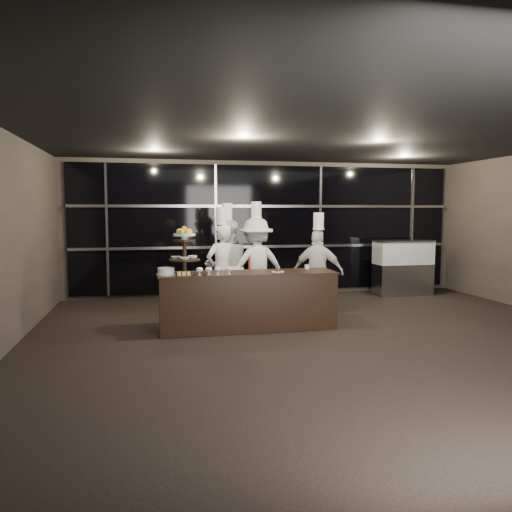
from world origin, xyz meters
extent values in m
plane|color=black|center=(0.00, 0.00, 0.00)|extent=(10.00, 10.00, 0.00)
plane|color=black|center=(0.00, 0.00, 3.00)|extent=(10.00, 10.00, 0.00)
plane|color=#473F38|center=(0.00, 5.00, 1.50)|extent=(9.00, 0.00, 9.00)
cube|color=black|center=(0.00, 4.94, 1.50)|extent=(8.60, 0.04, 2.80)
cube|color=#A5A5AA|center=(0.00, 4.89, 1.10)|extent=(8.60, 0.06, 0.06)
cube|color=#A5A5AA|center=(0.00, 4.89, 2.00)|extent=(8.60, 0.06, 0.06)
cube|color=#A5A5AA|center=(-3.50, 4.91, 1.50)|extent=(0.05, 0.05, 2.80)
cube|color=#A5A5AA|center=(-1.20, 4.91, 1.50)|extent=(0.05, 0.05, 2.80)
cube|color=#A5A5AA|center=(1.20, 4.91, 1.50)|extent=(0.05, 0.05, 2.80)
cube|color=#A5A5AA|center=(3.50, 4.91, 1.50)|extent=(0.05, 0.05, 2.80)
cube|color=black|center=(-1.08, 1.81, 0.45)|extent=(2.80, 0.70, 0.90)
cube|color=black|center=(-1.08, 1.81, 0.91)|extent=(2.84, 0.74, 0.03)
cylinder|color=black|center=(-2.08, 1.81, 0.94)|extent=(0.24, 0.24, 0.03)
cylinder|color=black|center=(-2.08, 1.81, 1.27)|extent=(0.06, 0.06, 0.70)
cylinder|color=black|center=(-2.08, 1.81, 1.14)|extent=(0.48, 0.48, 0.02)
cylinder|color=black|center=(-2.08, 1.81, 1.44)|extent=(0.34, 0.34, 0.02)
cylinder|color=white|center=(-2.08, 1.81, 1.48)|extent=(0.10, 0.10, 0.06)
cylinder|color=white|center=(-2.08, 1.81, 1.53)|extent=(0.34, 0.34, 0.04)
sphere|color=orange|center=(-2.00, 1.81, 1.58)|extent=(0.09, 0.09, 0.09)
sphere|color=#80C332|center=(-2.04, 1.88, 1.58)|extent=(0.09, 0.09, 0.09)
sphere|color=orange|center=(-2.12, 1.88, 1.58)|extent=(0.09, 0.09, 0.09)
sphere|color=yellow|center=(-2.16, 1.81, 1.58)|extent=(0.09, 0.09, 0.09)
sphere|color=#70B52E|center=(-2.12, 1.74, 1.58)|extent=(0.09, 0.09, 0.09)
sphere|color=orange|center=(-2.04, 1.74, 1.58)|extent=(0.09, 0.09, 0.09)
sphere|color=orange|center=(-2.08, 1.81, 1.62)|extent=(0.09, 0.09, 0.09)
imported|color=white|center=(-2.21, 1.87, 1.17)|extent=(0.16, 0.16, 0.04)
imported|color=white|center=(-1.95, 1.87, 1.18)|extent=(0.15, 0.15, 0.05)
imported|color=white|center=(-2.08, 1.69, 1.17)|extent=(0.16, 0.16, 0.04)
cylinder|color=silver|center=(-1.87, 1.59, 0.93)|extent=(0.07, 0.07, 0.01)
cylinder|color=silver|center=(-1.87, 1.59, 0.96)|extent=(0.02, 0.02, 0.05)
ellipsoid|color=silver|center=(-1.87, 1.59, 1.01)|extent=(0.11, 0.11, 0.08)
ellipsoid|color=green|center=(-1.87, 1.59, 1.01)|extent=(0.08, 0.08, 0.05)
cylinder|color=silver|center=(-1.73, 1.59, 0.93)|extent=(0.07, 0.07, 0.01)
cylinder|color=silver|center=(-1.73, 1.59, 0.96)|extent=(0.02, 0.02, 0.05)
ellipsoid|color=silver|center=(-1.73, 1.59, 1.01)|extent=(0.11, 0.11, 0.08)
ellipsoid|color=red|center=(-1.73, 1.59, 1.01)|extent=(0.08, 0.08, 0.05)
cylinder|color=silver|center=(-1.59, 1.59, 0.93)|extent=(0.07, 0.07, 0.01)
cylinder|color=silver|center=(-1.59, 1.59, 0.96)|extent=(0.02, 0.02, 0.05)
ellipsoid|color=silver|center=(-1.59, 1.59, 1.01)|extent=(0.11, 0.11, 0.08)
ellipsoid|color=#F5E8B2|center=(-1.59, 1.59, 1.01)|extent=(0.08, 0.08, 0.05)
cylinder|color=silver|center=(-1.42, 1.59, 0.93)|extent=(0.07, 0.07, 0.01)
cylinder|color=silver|center=(-1.42, 1.59, 0.96)|extent=(0.02, 0.02, 0.05)
ellipsoid|color=silver|center=(-1.42, 1.59, 1.01)|extent=(0.11, 0.11, 0.08)
ellipsoid|color=#491811|center=(-1.42, 1.59, 1.01)|extent=(0.08, 0.08, 0.05)
cylinder|color=white|center=(-2.37, 1.76, 0.93)|extent=(0.30, 0.30, 0.01)
cylinder|color=white|center=(-2.37, 1.76, 0.98)|extent=(0.26, 0.26, 0.10)
cube|color=#FFE77C|center=(-2.18, 1.61, 0.95)|extent=(0.05, 0.06, 0.05)
cube|color=#FFE77C|center=(-2.11, 1.61, 0.95)|extent=(0.05, 0.06, 0.05)
cube|color=#FFE77C|center=(-2.04, 1.61, 0.95)|extent=(0.05, 0.06, 0.05)
cube|color=#FFE77C|center=(-2.18, 1.68, 0.95)|extent=(0.05, 0.06, 0.05)
cube|color=#FFE77C|center=(-2.11, 1.68, 0.95)|extent=(0.05, 0.06, 0.05)
cube|color=#FFE77C|center=(-2.04, 1.68, 0.95)|extent=(0.05, 0.06, 0.05)
cylinder|color=white|center=(-0.61, 1.71, 0.93)|extent=(0.20, 0.20, 0.01)
cylinder|color=#4C2814|center=(-0.61, 1.71, 0.95)|extent=(0.08, 0.08, 0.04)
cylinder|color=white|center=(-0.01, 2.06, 0.96)|extent=(0.08, 0.08, 0.07)
cube|color=#A5A5AA|center=(2.96, 4.30, 0.35)|extent=(1.26, 0.54, 0.70)
cube|color=silver|center=(2.96, 4.30, 0.95)|extent=(1.26, 0.54, 0.50)
cube|color=#FFC67F|center=(2.96, 4.30, 0.95)|extent=(1.17, 0.45, 0.40)
cube|color=#A5A5AA|center=(2.96, 4.30, 1.22)|extent=(1.28, 0.56, 0.04)
imported|color=white|center=(-1.37, 2.79, 0.83)|extent=(0.72, 0.62, 1.67)
cylinder|color=white|center=(-1.37, 2.79, 1.82)|extent=(0.19, 0.19, 0.30)
cylinder|color=white|center=(-1.37, 2.79, 1.67)|extent=(0.21, 0.21, 0.03)
imported|color=silver|center=(-1.23, 3.01, 0.87)|extent=(0.95, 0.80, 1.74)
cylinder|color=white|center=(-1.23, 3.01, 1.89)|extent=(0.19, 0.19, 0.30)
cylinder|color=white|center=(-1.23, 3.01, 1.74)|extent=(0.21, 0.21, 0.03)
imported|color=white|center=(-0.70, 2.99, 0.88)|extent=(1.23, 0.84, 1.77)
cylinder|color=white|center=(-0.70, 2.99, 1.92)|extent=(0.19, 0.19, 0.30)
cylinder|color=white|center=(-0.70, 2.99, 1.77)|extent=(0.21, 0.21, 0.03)
cube|color=#A71A0C|center=(-0.70, 2.87, 0.88)|extent=(0.34, 0.03, 0.66)
imported|color=white|center=(0.37, 2.60, 0.78)|extent=(0.99, 0.75, 1.57)
cylinder|color=white|center=(0.37, 2.60, 1.72)|extent=(0.19, 0.19, 0.30)
cylinder|color=white|center=(0.37, 2.60, 1.57)|extent=(0.21, 0.21, 0.03)
camera|label=1|loc=(-2.57, -5.97, 1.91)|focal=35.00mm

